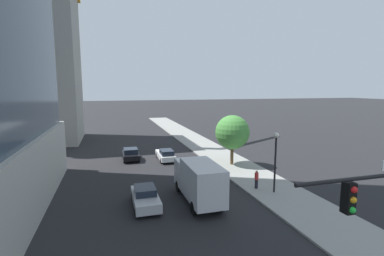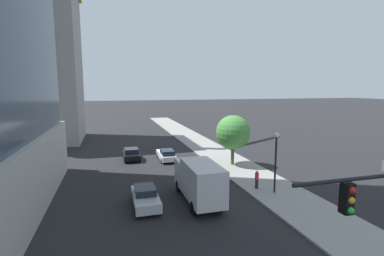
{
  "view_description": "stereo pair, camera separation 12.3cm",
  "coord_description": "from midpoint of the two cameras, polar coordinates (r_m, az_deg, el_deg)",
  "views": [
    {
      "loc": [
        -4.63,
        -2.43,
        8.91
      ],
      "look_at": [
        1.16,
        17.45,
        5.97
      ],
      "focal_mm": 26.73,
      "sensor_mm": 36.0,
      "label": 1
    },
    {
      "loc": [
        -4.52,
        -2.46,
        8.91
      ],
      "look_at": [
        1.16,
        17.45,
        5.97
      ],
      "focal_mm": 26.73,
      "sensor_mm": 36.0,
      "label": 2
    }
  ],
  "objects": [
    {
      "name": "car_black",
      "position": [
        36.31,
        -12.23,
        -5.12
      ],
      "size": [
        1.94,
        4.03,
        1.46
      ],
      "color": "black",
      "rests_on": "ground"
    },
    {
      "name": "car_white",
      "position": [
        35.49,
        -5.38,
        -5.32
      ],
      "size": [
        1.75,
        4.76,
        1.43
      ],
      "color": "silver",
      "rests_on": "ground"
    },
    {
      "name": "street_tree",
      "position": [
        32.7,
        7.95,
        -0.86
      ],
      "size": [
        3.89,
        3.89,
        5.67
      ],
      "color": "brown",
      "rests_on": "sidewalk"
    },
    {
      "name": "construction_building",
      "position": [
        53.59,
        -30.16,
        13.52
      ],
      "size": [
        26.47,
        13.3,
        36.86
      ],
      "color": "#9E9B93",
      "rests_on": "ground"
    },
    {
      "name": "car_silver",
      "position": [
        22.38,
        -9.46,
        -13.44
      ],
      "size": [
        1.82,
        4.46,
        1.49
      ],
      "color": "#B7B7BC",
      "rests_on": "ground"
    },
    {
      "name": "pedestrian_red_shirt",
      "position": [
        25.95,
        12.61,
        -9.94
      ],
      "size": [
        0.34,
        0.34,
        1.6
      ],
      "color": "black",
      "rests_on": "sidewalk"
    },
    {
      "name": "box_truck",
      "position": [
        22.54,
        1.2,
        -10.23
      ],
      "size": [
        2.31,
        6.88,
        3.27
      ],
      "color": "silver",
      "rests_on": "ground"
    },
    {
      "name": "sidewalk",
      "position": [
        27.64,
        14.23,
        -10.8
      ],
      "size": [
        5.09,
        120.0,
        0.15
      ],
      "primitive_type": "cube",
      "color": "gray",
      "rests_on": "ground"
    },
    {
      "name": "street_lamp",
      "position": [
        24.73,
        16.2,
        -4.77
      ],
      "size": [
        0.44,
        0.44,
        5.09
      ],
      "color": "black",
      "rests_on": "sidewalk"
    }
  ]
}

